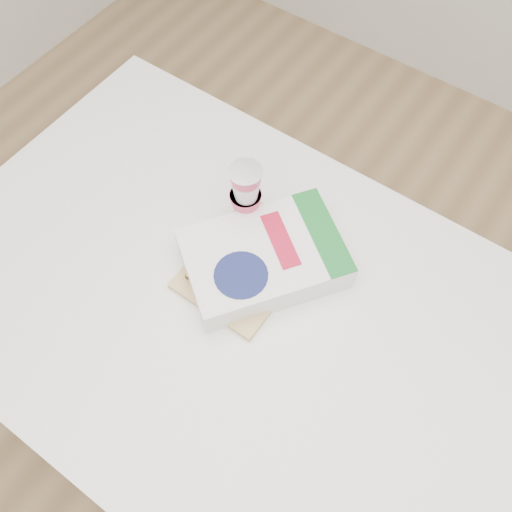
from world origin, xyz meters
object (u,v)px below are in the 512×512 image
(bananas, at_px, (226,256))
(cereal_box, at_px, (264,258))
(table, at_px, (240,380))
(cutting_board, at_px, (249,263))
(yogurt_stack, at_px, (246,193))

(bananas, height_order, cereal_box, cereal_box)
(table, xyz_separation_m, cutting_board, (-0.03, 0.09, 0.51))
(cutting_board, relative_size, cereal_box, 0.74)
(table, height_order, cereal_box, cereal_box)
(yogurt_stack, bearing_deg, cutting_board, -51.96)
(cereal_box, bearing_deg, yogurt_stack, 178.69)
(bananas, bearing_deg, cutting_board, 35.76)
(table, xyz_separation_m, yogurt_stack, (-0.10, 0.18, 0.60))
(yogurt_stack, relative_size, cereal_box, 0.43)
(cutting_board, xyz_separation_m, yogurt_stack, (-0.07, 0.09, 0.10))
(table, height_order, bananas, bananas)
(table, height_order, cutting_board, cutting_board)
(cutting_board, xyz_separation_m, bananas, (-0.04, -0.03, 0.03))
(table, relative_size, cutting_board, 4.67)
(cutting_board, height_order, bananas, bananas)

